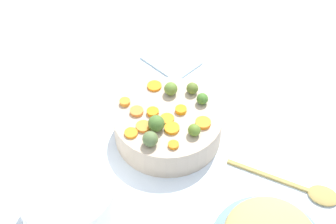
{
  "coord_description": "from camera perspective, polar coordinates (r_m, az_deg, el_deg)",
  "views": [
    {
      "loc": [
        0.26,
        0.82,
        1.02
      ],
      "look_at": [
        -0.04,
        0.02,
        0.11
      ],
      "focal_mm": 51.74,
      "sensor_mm": 36.0,
      "label": 1
    }
  ],
  "objects": [
    {
      "name": "wooden_spoon",
      "position": [
        1.25,
        16.26,
        -8.87
      ],
      "size": [
        0.22,
        0.23,
        0.01
      ],
      "color": "#A78A46",
      "rests_on": "tabletop"
    },
    {
      "name": "serving_bowl_carrots",
      "position": [
        1.29,
        0.0,
        -1.55
      ],
      "size": [
        0.29,
        0.29,
        0.08
      ],
      "primitive_type": "cylinder",
      "color": "#C0A98F",
      "rests_on": "tabletop"
    },
    {
      "name": "carrot_slice_1",
      "position": [
        1.23,
        4.15,
        -1.29
      ],
      "size": [
        0.05,
        0.05,
        0.01
      ],
      "primitive_type": "cylinder",
      "rotation": [
        0.0,
        0.0,
        3.61
      ],
      "color": "orange",
      "rests_on": "serving_bowl_carrots"
    },
    {
      "name": "carrot_slice_3",
      "position": [
        1.24,
        -0.11,
        -0.83
      ],
      "size": [
        0.05,
        0.05,
        0.01
      ],
      "primitive_type": "cylinder",
      "rotation": [
        0.0,
        0.0,
        5.55
      ],
      "color": "orange",
      "rests_on": "serving_bowl_carrots"
    },
    {
      "name": "brussels_sprout_5",
      "position": [
        1.18,
        -2.11,
        -3.19
      ],
      "size": [
        0.04,
        0.04,
        0.04
      ],
      "primitive_type": "sphere",
      "color": "#576E3C",
      "rests_on": "serving_bowl_carrots"
    },
    {
      "name": "carrot_slice_10",
      "position": [
        1.18,
        0.64,
        -3.9
      ],
      "size": [
        0.03,
        0.03,
        0.01
      ],
      "primitive_type": "cylinder",
      "rotation": [
        0.0,
        0.0,
        3.15
      ],
      "color": "orange",
      "rests_on": "serving_bowl_carrots"
    },
    {
      "name": "carrot_slice_6",
      "position": [
        1.25,
        -1.59,
        -0.09
      ],
      "size": [
        0.04,
        0.04,
        0.01
      ],
      "primitive_type": "cylinder",
      "rotation": [
        0.0,
        0.0,
        5.92
      ],
      "color": "orange",
      "rests_on": "serving_bowl_carrots"
    },
    {
      "name": "carrot_slice_4",
      "position": [
        1.21,
        -4.37,
        -2.49
      ],
      "size": [
        0.05,
        0.05,
        0.01
      ],
      "primitive_type": "cylinder",
      "rotation": [
        0.0,
        0.0,
        5.62
      ],
      "color": "orange",
      "rests_on": "serving_bowl_carrots"
    },
    {
      "name": "brussels_sprout_0",
      "position": [
        1.28,
        4.07,
        1.56
      ],
      "size": [
        0.03,
        0.03,
        0.03
      ],
      "primitive_type": "sphere",
      "color": "#437429",
      "rests_on": "serving_bowl_carrots"
    },
    {
      "name": "brussels_sprout_2",
      "position": [
        1.21,
        -1.38,
        -1.34
      ],
      "size": [
        0.04,
        0.04,
        0.04
      ],
      "primitive_type": "sphere",
      "color": "#476F2C",
      "rests_on": "serving_bowl_carrots"
    },
    {
      "name": "tabletop",
      "position": [
        1.33,
        -1.71,
        -2.87
      ],
      "size": [
        2.4,
        2.4,
        0.02
      ],
      "primitive_type": "cube",
      "color": "white",
      "rests_on": "ground"
    },
    {
      "name": "brussels_sprout_3",
      "position": [
        1.3,
        2.88,
        2.81
      ],
      "size": [
        0.03,
        0.03,
        0.03
      ],
      "primitive_type": "sphere",
      "color": "#5B702B",
      "rests_on": "serving_bowl_carrots"
    },
    {
      "name": "carrot_slice_5",
      "position": [
        1.26,
        1.53,
        0.25
      ],
      "size": [
        0.03,
        0.03,
        0.01
      ],
      "primitive_type": "cylinder",
      "rotation": [
        0.0,
        0.0,
        1.74
      ],
      "color": "orange",
      "rests_on": "serving_bowl_carrots"
    },
    {
      "name": "casserole_dish",
      "position": [
        1.15,
        -11.59,
        -10.16
      ],
      "size": [
        0.22,
        0.22,
        0.11
      ],
      "primitive_type": "cylinder",
      "color": "white",
      "rests_on": "tabletop"
    },
    {
      "name": "carrot_slice_0",
      "position": [
        1.22,
        0.46,
        -1.94
      ],
      "size": [
        0.05,
        0.05,
        0.01
      ],
      "primitive_type": "cylinder",
      "rotation": [
        0.0,
        0.0,
        5.38
      ],
      "color": "orange",
      "rests_on": "serving_bowl_carrots"
    },
    {
      "name": "carrot_slice_7",
      "position": [
        1.26,
        -3.71,
        0.07
      ],
      "size": [
        0.05,
        0.05,
        0.01
      ],
      "primitive_type": "cylinder",
      "rotation": [
        0.0,
        0.0,
        2.02
      ],
      "color": "orange",
      "rests_on": "serving_bowl_carrots"
    },
    {
      "name": "dish_towel",
      "position": [
        1.53,
        0.37,
        6.05
      ],
      "size": [
        0.18,
        0.2,
        0.01
      ],
      "primitive_type": "cube",
      "rotation": [
        0.0,
        0.0,
        0.43
      ],
      "color": "#97ADB9",
      "rests_on": "tabletop"
    },
    {
      "name": "brussels_sprout_1",
      "position": [
        1.3,
        0.33,
        2.76
      ],
      "size": [
        0.04,
        0.04,
        0.04
      ],
      "primitive_type": "sphere",
      "color": "olive",
      "rests_on": "serving_bowl_carrots"
    },
    {
      "name": "brussels_sprout_4",
      "position": [
        1.2,
        3.11,
        -2.14
      ],
      "size": [
        0.03,
        0.03,
        0.03
      ],
      "primitive_type": "sphere",
      "color": "olive",
      "rests_on": "serving_bowl_carrots"
    },
    {
      "name": "carrot_slice_2",
      "position": [
        1.33,
        -1.61,
        3.08
      ],
      "size": [
        0.05,
        0.05,
        0.01
      ],
      "primitive_type": "cylinder",
      "rotation": [
        0.0,
        0.0,
        3.65
      ],
      "color": "orange",
      "rests_on": "serving_bowl_carrots"
    },
    {
      "name": "carrot_slice_9",
      "position": [
        1.29,
        -5.1,
        1.17
      ],
      "size": [
        0.04,
        0.04,
        0.01
      ],
      "primitive_type": "cylinder",
      "rotation": [
        0.0,
        0.0,
        5.47
      ],
      "color": "orange",
      "rests_on": "serving_bowl_carrots"
    },
    {
      "name": "carrot_slice_8",
      "position": [
        1.22,
        -2.94,
        -1.72
      ],
      "size": [
        0.04,
        0.04,
        0.01
      ],
      "primitive_type": "cylinder",
      "rotation": [
        0.0,
        0.0,
        1.44
      ],
      "color": "orange",
      "rests_on": "serving_bowl_carrots"
    }
  ]
}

